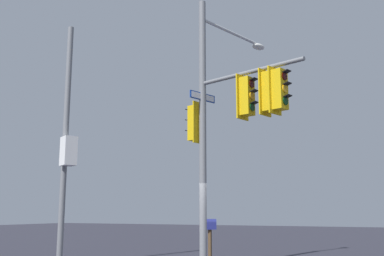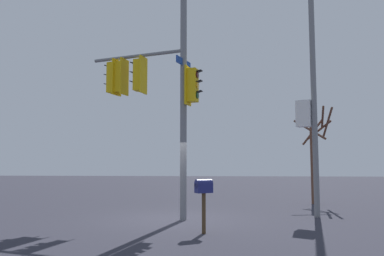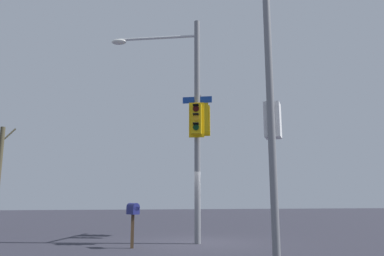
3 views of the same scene
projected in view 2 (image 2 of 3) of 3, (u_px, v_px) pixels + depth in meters
name	position (u px, v px, depth m)	size (l,w,h in m)	color
ground_plane	(176.00, 220.00, 12.24)	(80.00, 80.00, 0.00)	#2B2B36
main_signal_pole_assembly	(156.00, 75.00, 12.78)	(4.05, 4.45, 8.34)	slate
secondary_pole_assembly	(310.00, 107.00, 13.23)	(0.72, 0.60, 7.89)	slate
mailbox	(204.00, 191.00, 9.91)	(0.50, 0.42, 1.41)	#4C3823
bare_tree_across_street	(314.00, 152.00, 17.13)	(1.85, 1.86, 4.38)	brown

